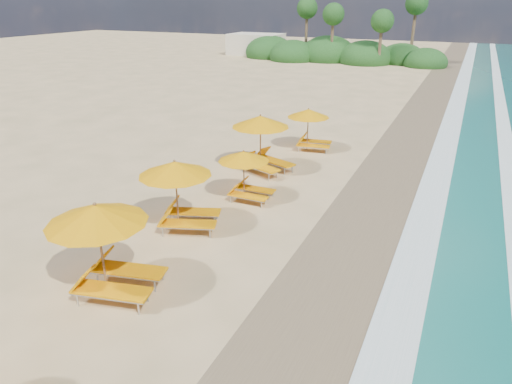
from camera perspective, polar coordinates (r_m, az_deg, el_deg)
name	(u,v)px	position (r m, az deg, el deg)	size (l,w,h in m)	color
ground	(256,223)	(16.67, 0.00, -3.80)	(160.00, 160.00, 0.00)	#D5B17D
wet_sand	(368,246)	(15.63, 13.54, -6.42)	(4.00, 160.00, 0.01)	olive
surf_foam	(457,263)	(15.47, 23.44, -8.04)	(4.00, 160.00, 0.01)	white
station_1	(107,244)	(12.85, -17.79, -6.09)	(3.26, 3.14, 2.67)	olive
station_2	(182,190)	(15.96, -9.08, 0.19)	(3.22, 3.17, 2.51)	olive
station_3	(248,172)	(18.17, -1.05, 2.44)	(2.21, 2.05, 2.04)	olive
station_4	(264,140)	(21.16, 0.94, 6.39)	(3.41, 3.35, 2.65)	olive
station_5	(311,127)	(24.58, 6.78, 7.99)	(2.64, 2.52, 2.22)	olive
treeline	(335,53)	(61.57, 9.67, 16.49)	(25.80, 8.80, 9.74)	#163D14
beach_building	(256,44)	(67.98, -0.01, 17.70)	(7.00, 5.00, 2.80)	beige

